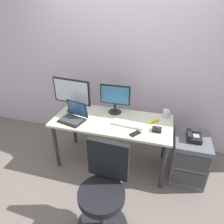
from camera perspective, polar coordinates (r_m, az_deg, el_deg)
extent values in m
plane|color=#6C6159|center=(3.00, 0.00, -14.05)|extent=(8.00, 8.00, 0.00)
cube|color=silver|center=(2.95, 3.77, 16.16)|extent=(6.00, 0.10, 2.80)
cube|color=beige|center=(2.58, 0.00, -2.63)|extent=(1.54, 0.69, 0.03)
cylinder|color=#2D2D33|center=(2.82, -15.91, -9.59)|extent=(0.05, 0.05, 0.68)
cylinder|color=#2D2D33|center=(2.51, 14.61, -15.12)|extent=(0.05, 0.05, 0.68)
cylinder|color=#2D2D33|center=(3.22, -10.95, -3.68)|extent=(0.05, 0.05, 0.68)
cylinder|color=#2D2D33|center=(2.95, 15.13, -7.61)|extent=(0.05, 0.05, 0.68)
cube|color=#575B62|center=(2.80, 21.33, -12.09)|extent=(0.42, 0.52, 0.60)
cube|color=#38383D|center=(2.51, 22.24, -13.65)|extent=(0.38, 0.01, 0.21)
cube|color=#38383D|center=(2.68, 21.20, -17.70)|extent=(0.38, 0.01, 0.21)
cube|color=black|center=(2.59, 22.65, -6.77)|extent=(0.17, 0.20, 0.06)
cube|color=black|center=(2.55, 21.52, -5.78)|extent=(0.05, 0.18, 0.04)
cube|color=gray|center=(2.56, 23.24, -6.38)|extent=(0.07, 0.08, 0.01)
cylinder|color=#333338|center=(2.17, -2.91, -26.99)|extent=(0.06, 0.06, 0.44)
cylinder|color=black|center=(1.97, -3.11, -22.90)|extent=(0.44, 0.44, 0.07)
cube|color=black|center=(1.90, -1.11, -13.60)|extent=(0.40, 0.08, 0.42)
cylinder|color=#262628|center=(2.85, -11.08, 0.49)|extent=(0.18, 0.18, 0.01)
cylinder|color=#262628|center=(2.82, -11.19, 1.60)|extent=(0.04, 0.04, 0.11)
cube|color=black|center=(2.72, -11.65, 5.91)|extent=(0.55, 0.09, 0.35)
cube|color=silver|center=(2.71, -11.81, 5.80)|extent=(0.51, 0.07, 0.31)
cylinder|color=#262628|center=(2.75, 0.86, 0.06)|extent=(0.18, 0.18, 0.01)
cylinder|color=#262628|center=(2.72, 0.87, 1.29)|extent=(0.04, 0.04, 0.12)
cube|color=black|center=(2.64, 0.90, 5.05)|extent=(0.41, 0.03, 0.27)
cube|color=teal|center=(2.63, 0.82, 4.93)|extent=(0.38, 0.01, 0.24)
cube|color=silver|center=(2.47, 4.68, -3.51)|extent=(0.42, 0.17, 0.02)
cube|color=white|center=(2.47, 4.69, -3.24)|extent=(0.39, 0.15, 0.01)
cube|color=black|center=(2.59, -11.58, -2.45)|extent=(0.35, 0.29, 0.02)
cube|color=#38383D|center=(2.59, -11.60, -2.23)|extent=(0.30, 0.23, 0.00)
cube|color=black|center=(2.62, -10.06, 1.02)|extent=(0.31, 0.12, 0.22)
cube|color=#335999|center=(2.61, -10.14, 0.96)|extent=(0.27, 0.10, 0.19)
cube|color=black|center=(2.41, 12.87, -4.98)|extent=(0.11, 0.09, 0.04)
sphere|color=maroon|center=(2.39, 12.93, -4.46)|extent=(0.04, 0.04, 0.04)
cylinder|color=silver|center=(2.70, 15.39, -0.51)|extent=(0.09, 0.09, 0.11)
torus|color=silver|center=(2.70, 16.38, -0.60)|extent=(0.01, 0.07, 0.07)
cube|color=white|center=(2.79, -6.12, 0.25)|extent=(0.17, 0.22, 0.01)
cube|color=black|center=(2.32, 6.75, -6.25)|extent=(0.14, 0.15, 0.01)
ellipsoid|color=yellow|center=(2.57, 11.94, -2.48)|extent=(0.17, 0.16, 0.04)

